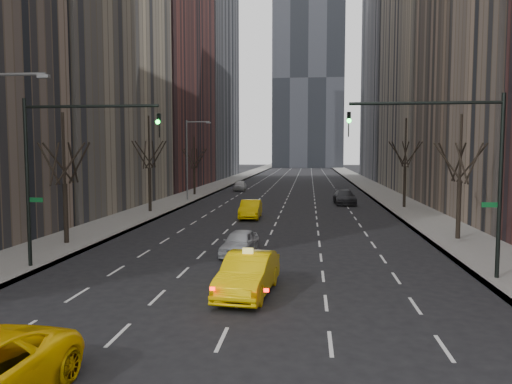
% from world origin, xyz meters
% --- Properties ---
extents(sidewalk_left, '(4.50, 320.00, 0.15)m').
position_xyz_m(sidewalk_left, '(-12.25, 70.00, 0.07)').
color(sidewalk_left, slate).
rests_on(sidewalk_left, ground).
extents(sidewalk_right, '(4.50, 320.00, 0.15)m').
position_xyz_m(sidewalk_right, '(12.25, 70.00, 0.07)').
color(sidewalk_right, slate).
rests_on(sidewalk_right, ground).
extents(bld_left_far, '(14.00, 28.00, 44.00)m').
position_xyz_m(bld_left_far, '(-21.50, 66.00, 22.00)').
color(bld_left_far, brown).
rests_on(bld_left_far, ground).
extents(bld_left_deep, '(14.00, 30.00, 60.00)m').
position_xyz_m(bld_left_deep, '(-21.50, 96.00, 30.00)').
color(bld_left_deep, slate).
rests_on(bld_left_deep, ground).
extents(bld_right_far, '(14.00, 28.00, 50.00)m').
position_xyz_m(bld_right_far, '(21.50, 64.00, 25.00)').
color(bld_right_far, tan).
rests_on(bld_right_far, ground).
extents(bld_right_deep, '(14.00, 30.00, 58.00)m').
position_xyz_m(bld_right_deep, '(21.50, 95.00, 29.00)').
color(bld_right_deep, slate).
rests_on(bld_right_deep, ground).
extents(tree_lw_b, '(3.36, 3.50, 7.82)m').
position_xyz_m(tree_lw_b, '(-12.00, 18.00, 3.72)').
color(tree_lw_b, black).
rests_on(tree_lw_b, ground).
extents(tree_lw_c, '(3.36, 3.50, 8.74)m').
position_xyz_m(tree_lw_c, '(-12.00, 34.00, 4.04)').
color(tree_lw_c, black).
rests_on(tree_lw_c, ground).
extents(tree_lw_d, '(3.36, 3.50, 7.36)m').
position_xyz_m(tree_lw_d, '(-12.00, 52.00, 3.56)').
color(tree_lw_d, black).
rests_on(tree_lw_d, ground).
extents(tree_rw_b, '(3.36, 3.50, 7.82)m').
position_xyz_m(tree_rw_b, '(12.00, 22.00, 3.72)').
color(tree_rw_b, black).
rests_on(tree_rw_b, ground).
extents(tree_rw_c, '(3.36, 3.50, 8.74)m').
position_xyz_m(tree_rw_c, '(12.00, 40.00, 4.04)').
color(tree_rw_c, black).
rests_on(tree_rw_c, ground).
extents(traffic_mast_left, '(6.69, 0.39, 8.00)m').
position_xyz_m(traffic_mast_left, '(-9.11, 12.00, 5.49)').
color(traffic_mast_left, black).
rests_on(traffic_mast_left, ground).
extents(traffic_mast_right, '(6.69, 0.39, 8.00)m').
position_xyz_m(traffic_mast_right, '(9.11, 12.00, 5.49)').
color(traffic_mast_right, black).
rests_on(traffic_mast_right, ground).
extents(streetlight_near, '(2.83, 0.22, 9.00)m').
position_xyz_m(streetlight_near, '(-10.84, 10.00, 5.62)').
color(streetlight_near, slate).
rests_on(streetlight_near, ground).
extents(streetlight_far, '(2.83, 0.22, 9.00)m').
position_xyz_m(streetlight_far, '(-10.84, 45.00, 5.62)').
color(streetlight_far, slate).
rests_on(streetlight_far, ground).
extents(taxi_sedan, '(2.24, 5.14, 1.64)m').
position_xyz_m(taxi_sedan, '(0.21, 8.78, 0.82)').
color(taxi_sedan, yellow).
rests_on(taxi_sedan, ground).
extents(silver_sedan_ahead, '(2.01, 4.14, 1.36)m').
position_xyz_m(silver_sedan_ahead, '(-1.17, 16.28, 0.68)').
color(silver_sedan_ahead, '#B0B3B9').
rests_on(silver_sedan_ahead, ground).
extents(far_taxi, '(1.70, 4.69, 1.54)m').
position_xyz_m(far_taxi, '(-2.32, 31.15, 0.77)').
color(far_taxi, yellow).
rests_on(far_taxi, ground).
extents(far_suv_grey, '(2.36, 5.36, 1.53)m').
position_xyz_m(far_suv_grey, '(6.37, 43.27, 0.76)').
color(far_suv_grey, '#292A2E').
rests_on(far_suv_grey, ground).
extents(far_car_white, '(1.99, 4.39, 1.46)m').
position_xyz_m(far_car_white, '(-7.29, 60.46, 0.73)').
color(far_car_white, '#B8B8B8').
rests_on(far_car_white, ground).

